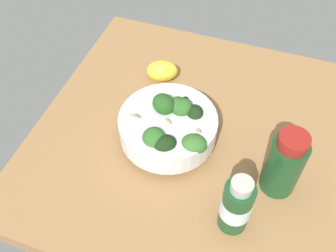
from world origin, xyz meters
The scene contains 5 objects.
ground_plane centered at (0.00, 0.00, -1.86)cm, with size 60.73×60.73×3.72cm, color #996D42.
bowl_of_broccoli centered at (3.12, -3.89, 4.22)cm, with size 18.25×18.25×9.97cm.
lemon_wedge centered at (-12.58, -10.90, 2.27)cm, with size 6.70×4.71×4.55cm, color yellow.
bottle_tall centered at (15.84, 11.43, 5.71)cm, with size 4.90×4.90×12.43cm.
bottle_short centered at (6.21, 17.21, 6.45)cm, with size 6.09×6.09×13.59cm.
Camera 1 is at (45.69, 10.66, 59.27)cm, focal length 41.14 mm.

